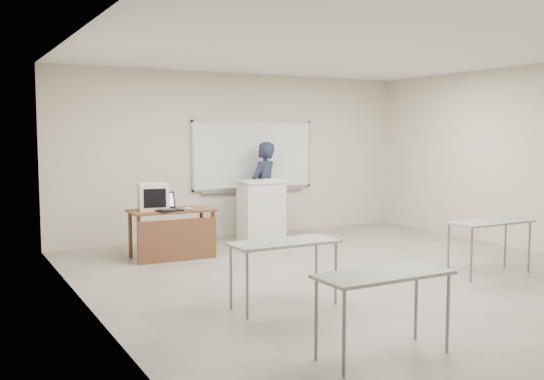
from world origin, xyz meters
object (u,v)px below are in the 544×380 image
crt_monitor (153,197)px  whiteboard (253,156)px  mouse (189,209)px  instructor_desk (174,225)px  keyboard (272,180)px  presenter (264,189)px  podium (261,211)px  laptop (168,207)px

crt_monitor → whiteboard: bearing=37.1°
mouse → instructor_desk: bearing=169.8°
keyboard → presenter: 0.64m
instructor_desk → mouse: (0.20, -0.09, 0.25)m
podium → crt_monitor: size_ratio=2.25×
instructor_desk → keyboard: keyboard is taller
keyboard → whiteboard: bearing=78.0°
crt_monitor → laptop: bearing=-49.5°
mouse → keyboard: keyboard is taller
whiteboard → instructor_desk: bearing=-144.9°
presenter → podium: bearing=27.2°
crt_monitor → mouse: crt_monitor is taller
keyboard → crt_monitor: bearing=-177.4°
podium → laptop: bearing=-157.0°
crt_monitor → presenter: (2.41, 0.94, -0.07)m
instructor_desk → presenter: bearing=30.4°
whiteboard → mouse: whiteboard is taller
laptop → instructor_desk: bearing=-1.6°
whiteboard → keyboard: 0.97m
instructor_desk → keyboard: 2.17m
podium → crt_monitor: (-2.11, -0.47, 0.40)m
keyboard → presenter: (0.15, 0.59, -0.22)m
keyboard → instructor_desk: bearing=-170.0°
podium → keyboard: 0.58m
whiteboard → crt_monitor: bearing=-152.1°
laptop → mouse: size_ratio=3.37×
crt_monitor → keyboard: (2.26, 0.35, 0.15)m
podium → crt_monitor: bearing=-164.6°
instructor_desk → podium: (1.86, 0.71, 0.03)m
podium → keyboard: size_ratio=2.39×
podium → mouse: podium is taller
whiteboard → instructor_desk: 2.74m
whiteboard → laptop: whiteboard is taller
laptop → presenter: 2.55m
laptop → keyboard: bearing=7.1°
instructor_desk → podium: podium is taller
instructor_desk → laptop: 0.31m
whiteboard → laptop: size_ratio=6.75×
whiteboard → podium: 1.23m
presenter → keyboard: bearing=45.6°
instructor_desk → presenter: presenter is taller
podium → laptop: (-1.96, -0.72, 0.27)m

